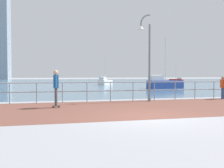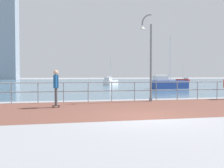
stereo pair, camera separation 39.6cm
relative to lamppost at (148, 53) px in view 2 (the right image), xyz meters
The scene contains 10 objects.
ground 34.82m from the lamppost, 93.38° to the left, with size 220.00×220.00×0.00m, color #9E9EA3.
brick_paving 4.39m from the lamppost, 127.41° to the right, with size 28.00×6.56×0.01m, color brown.
harbor_water 45.74m from the lamppost, 92.57° to the left, with size 180.00×88.00×0.00m, color slate.
waterfront_railing 2.94m from the lamppost, 163.51° to the left, with size 25.25×0.06×1.14m.
lamppost is the anchor object (origin of this frame).
skateboarder 5.82m from the lamppost, 161.92° to the right, with size 0.40×0.55×1.78m.
sailboat_navy 26.04m from the lamppost, 82.71° to the left, with size 2.96×3.58×5.04m.
sailboat_ivory 15.44m from the lamppost, 60.70° to the left, with size 4.45×2.01×6.03m.
sailboat_gray 46.34m from the lamppost, 59.78° to the left, with size 2.66×2.89×4.22m.
tower_glass 99.03m from the lamppost, 104.66° to the left, with size 10.17×11.66×40.80m.
Camera 2 is at (-3.29, -9.00, 1.54)m, focal length 41.71 mm.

